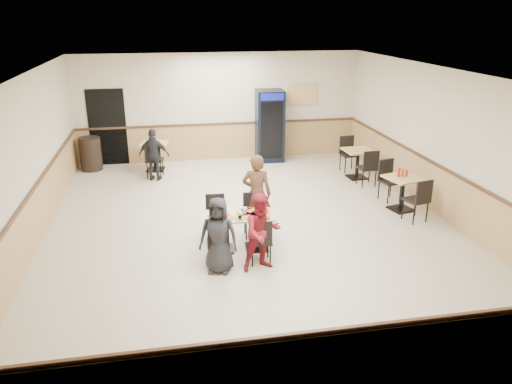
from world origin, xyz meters
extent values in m
plane|color=beige|center=(0.00, 0.00, 0.00)|extent=(10.00, 10.00, 0.00)
plane|color=silver|center=(0.00, 0.00, 3.00)|extent=(10.00, 10.00, 0.00)
plane|color=beige|center=(0.00, 5.00, 1.50)|extent=(8.00, 0.00, 8.00)
plane|color=beige|center=(0.00, -5.00, 1.50)|extent=(8.00, 0.00, 8.00)
plane|color=beige|center=(-4.00, 0.00, 1.50)|extent=(0.00, 10.00, 10.00)
plane|color=beige|center=(4.00, 0.00, 1.50)|extent=(0.00, 10.00, 10.00)
cube|color=tan|center=(0.00, 4.99, 0.50)|extent=(7.98, 0.03, 1.00)
cube|color=tan|center=(3.98, 0.00, 0.50)|extent=(0.03, 9.98, 1.00)
cube|color=#472B19|center=(0.00, 4.97, 1.03)|extent=(7.98, 0.04, 0.06)
cube|color=black|center=(-3.10, 4.98, 1.05)|extent=(1.00, 0.02, 2.10)
cube|color=orange|center=(2.40, 4.96, 1.80)|extent=(0.85, 0.02, 0.60)
cube|color=black|center=(-0.69, -0.92, 0.02)|extent=(0.43, 0.43, 0.04)
cylinder|color=black|center=(-0.69, -0.92, 0.34)|extent=(0.08, 0.08, 0.60)
cube|color=#D8BA69|center=(-0.69, -0.92, 0.65)|extent=(0.66, 0.66, 0.04)
cube|color=black|center=(-0.07, -0.96, 0.02)|extent=(0.43, 0.43, 0.04)
cylinder|color=black|center=(-0.07, -0.96, 0.34)|extent=(0.08, 0.08, 0.60)
cube|color=#D8BA69|center=(-0.07, -0.96, 0.65)|extent=(0.66, 0.66, 0.04)
imported|color=black|center=(-0.84, -1.66, 0.64)|extent=(0.72, 0.58, 1.28)
imported|color=maroon|center=(-0.13, -1.71, 0.66)|extent=(0.72, 0.61, 1.32)
imported|color=#4F3121|center=(0.07, -0.21, 0.77)|extent=(0.65, 0.53, 1.55)
imported|color=black|center=(-1.87, 3.35, 0.66)|extent=(0.83, 0.53, 1.31)
cube|color=#B70D0C|center=(-0.11, -0.85, 0.67)|extent=(0.42, 0.32, 0.02)
cube|color=#B70D0C|center=(-0.08, -1.09, 0.67)|extent=(0.42, 0.32, 0.02)
cube|color=#B70D0C|center=(-0.75, -1.02, 0.67)|extent=(0.42, 0.32, 0.02)
cube|color=#B70D0C|center=(-0.04, -0.80, 0.67)|extent=(0.42, 0.32, 0.02)
cylinder|color=white|center=(-0.48, -1.09, 0.67)|extent=(0.20, 0.20, 0.01)
cube|color=tan|center=(-0.48, -1.09, 0.68)|extent=(0.27, 0.22, 0.02)
cylinder|color=white|center=(0.01, -1.06, 0.67)|extent=(0.20, 0.20, 0.01)
cube|color=tan|center=(0.01, -1.06, 0.68)|extent=(0.27, 0.24, 0.02)
cylinder|color=white|center=(-0.79, -1.02, 0.67)|extent=(0.20, 0.20, 0.01)
cube|color=tan|center=(-0.79, -1.02, 0.68)|extent=(0.26, 0.21, 0.02)
cylinder|color=white|center=(-0.31, -1.12, 0.67)|extent=(0.20, 0.20, 0.01)
cube|color=tan|center=(-0.31, -1.12, 0.68)|extent=(0.23, 0.15, 0.02)
cylinder|color=white|center=(-0.11, -0.82, 0.67)|extent=(0.20, 0.20, 0.01)
cube|color=tan|center=(-0.11, -0.82, 0.68)|extent=(0.28, 0.25, 0.02)
cylinder|color=white|center=(-0.60, -0.88, 0.71)|extent=(0.07, 0.07, 0.09)
cylinder|color=white|center=(-0.86, -0.81, 0.71)|extent=(0.07, 0.07, 0.09)
cylinder|color=white|center=(-0.84, -1.13, 0.71)|extent=(0.07, 0.07, 0.09)
cylinder|color=#A8A9BB|center=(-0.34, -0.90, 0.73)|extent=(0.07, 0.07, 0.12)
cylinder|color=#A8A9BB|center=(-0.28, -0.95, 0.73)|extent=(0.07, 0.07, 0.12)
cylinder|color=#A8A9BB|center=(-0.26, -0.88, 0.73)|extent=(0.07, 0.07, 0.12)
ellipsoid|color=silver|center=(-0.37, -0.96, 0.71)|extent=(0.13, 0.13, 0.09)
cube|color=black|center=(3.34, 0.29, 0.02)|extent=(0.54, 0.54, 0.04)
cylinder|color=black|center=(3.34, 0.29, 0.38)|extent=(0.09, 0.09, 0.67)
cube|color=#D8BA69|center=(3.34, 0.29, 0.72)|extent=(0.84, 0.84, 0.04)
cube|color=black|center=(3.22, 2.55, 0.02)|extent=(0.48, 0.48, 0.04)
cylinder|color=black|center=(3.22, 2.55, 0.38)|extent=(0.09, 0.09, 0.68)
cube|color=#D8BA69|center=(3.22, 2.55, 0.73)|extent=(0.74, 0.74, 0.04)
cylinder|color=red|center=(3.24, 0.34, 0.84)|extent=(0.06, 0.06, 0.20)
cylinder|color=#BF4319|center=(3.33, 0.34, 0.83)|extent=(0.06, 0.06, 0.17)
cylinder|color=red|center=(3.42, 0.34, 0.81)|extent=(0.05, 0.05, 0.14)
cube|color=black|center=(-1.87, 4.20, 0.02)|extent=(0.52, 0.52, 0.04)
cylinder|color=black|center=(-1.87, 4.20, 0.38)|extent=(0.09, 0.09, 0.68)
cube|color=#D8BA69|center=(-1.87, 4.20, 0.73)|extent=(0.82, 0.82, 0.04)
cube|color=black|center=(1.36, 4.60, 1.00)|extent=(0.80, 0.78, 2.00)
cube|color=black|center=(1.34, 4.22, 0.95)|extent=(0.61, 0.05, 1.58)
cube|color=navy|center=(1.34, 4.21, 1.87)|extent=(0.63, 0.06, 0.19)
cylinder|color=black|center=(-3.56, 4.55, 0.45)|extent=(0.57, 0.57, 0.89)
camera|label=1|loc=(-1.60, -8.97, 4.04)|focal=35.00mm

